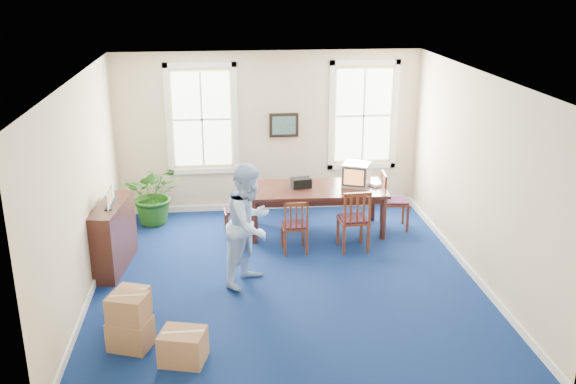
{
  "coord_description": "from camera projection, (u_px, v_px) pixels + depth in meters",
  "views": [
    {
      "loc": [
        -0.95,
        -9.12,
        4.61
      ],
      "look_at": [
        0.1,
        0.6,
        1.25
      ],
      "focal_mm": 40.0,
      "sensor_mm": 36.0,
      "label": 1
    }
  ],
  "objects": [
    {
      "name": "conference_table",
      "position": [
        316.0,
        210.0,
        11.92
      ],
      "size": [
        2.55,
        1.22,
        0.86
      ],
      "primitive_type": null,
      "rotation": [
        0.0,
        0.0,
        -0.03
      ],
      "color": "#3D1C16",
      "rests_on": "ground"
    },
    {
      "name": "potted_plant",
      "position": [
        155.0,
        194.0,
        12.25
      ],
      "size": [
        1.08,
        0.95,
        1.18
      ],
      "primitive_type": "imported",
      "rotation": [
        0.0,
        0.0,
        0.03
      ],
      "color": "#1C5013",
      "rests_on": "ground"
    },
    {
      "name": "window_left",
      "position": [
        202.0,
        119.0,
        12.46
      ],
      "size": [
        1.4,
        0.12,
        2.2
      ],
      "primitive_type": null,
      "color": "white",
      "rests_on": "ground"
    },
    {
      "name": "chair_end_left",
      "position": [
        236.0,
        210.0,
        11.75
      ],
      "size": [
        0.47,
        0.47,
        0.97
      ],
      "primitive_type": null,
      "rotation": [
        0.0,
        0.0,
        -1.5
      ],
      "color": "maroon",
      "rests_on": "ground"
    },
    {
      "name": "wall_front",
      "position": [
        319.0,
        281.0,
        6.6
      ],
      "size": [
        6.5,
        0.0,
        6.5
      ],
      "primitive_type": "plane",
      "rotation": [
        -1.57,
        0.0,
        0.0
      ],
      "color": "beige",
      "rests_on": "ground"
    },
    {
      "name": "chair_end_right",
      "position": [
        395.0,
        201.0,
        12.03
      ],
      "size": [
        0.53,
        0.53,
        1.09
      ],
      "primitive_type": null,
      "rotation": [
        0.0,
        0.0,
        1.48
      ],
      "color": "maroon",
      "rests_on": "ground"
    },
    {
      "name": "window_right",
      "position": [
        363.0,
        116.0,
        12.79
      ],
      "size": [
        1.4,
        0.12,
        2.2
      ],
      "primitive_type": null,
      "color": "white",
      "rests_on": "ground"
    },
    {
      "name": "equipment_bag",
      "position": [
        301.0,
        183.0,
        11.77
      ],
      "size": [
        0.38,
        0.28,
        0.18
      ],
      "primitive_type": "cube",
      "rotation": [
        0.0,
        0.0,
        0.15
      ],
      "color": "black",
      "rests_on": "conference_table"
    },
    {
      "name": "cardboard_boxes",
      "position": [
        146.0,
        315.0,
        8.31
      ],
      "size": [
        1.76,
        1.76,
        0.79
      ],
      "primitive_type": null,
      "rotation": [
        0.0,
        0.0,
        -0.34
      ],
      "color": "#A3734D",
      "rests_on": "ground"
    },
    {
      "name": "wall_left",
      "position": [
        81.0,
        190.0,
        9.35
      ],
      "size": [
        0.0,
        6.5,
        6.5
      ],
      "primitive_type": "plane",
      "rotation": [
        1.57,
        0.0,
        1.57
      ],
      "color": "beige",
      "rests_on": "ground"
    },
    {
      "name": "credenza",
      "position": [
        113.0,
        236.0,
        10.4
      ],
      "size": [
        0.59,
        1.45,
        1.1
      ],
      "primitive_type": "cube",
      "rotation": [
        0.0,
        0.0,
        -0.14
      ],
      "color": "#3D1C16",
      "rests_on": "ground"
    },
    {
      "name": "baseboard_left",
      "position": [
        94.0,
        285.0,
        9.85
      ],
      "size": [
        0.04,
        6.5,
        0.12
      ],
      "primitive_type": "cube",
      "color": "white",
      "rests_on": "ground"
    },
    {
      "name": "brochure_rack",
      "position": [
        110.0,
        196.0,
        10.18
      ],
      "size": [
        0.34,
        0.64,
        0.28
      ],
      "primitive_type": null,
      "rotation": [
        0.0,
        0.0,
        -0.38
      ],
      "color": "#99999E",
      "rests_on": "credenza"
    },
    {
      "name": "floor",
      "position": [
        286.0,
        279.0,
        10.17
      ],
      "size": [
        6.5,
        6.5,
        0.0
      ],
      "primitive_type": "plane",
      "color": "navy",
      "rests_on": "ground"
    },
    {
      "name": "game_console",
      "position": [
        375.0,
        184.0,
        11.88
      ],
      "size": [
        0.25,
        0.27,
        0.06
      ],
      "primitive_type": "cube",
      "rotation": [
        0.0,
        0.0,
        0.41
      ],
      "color": "white",
      "rests_on": "conference_table"
    },
    {
      "name": "baseboard_back",
      "position": [
        269.0,
        206.0,
        13.18
      ],
      "size": [
        6.0,
        0.04,
        0.12
      ],
      "primitive_type": "cube",
      "color": "white",
      "rests_on": "ground"
    },
    {
      "name": "wall_picture",
      "position": [
        284.0,
        125.0,
        12.64
      ],
      "size": [
        0.58,
        0.06,
        0.48
      ],
      "primitive_type": null,
      "color": "black",
      "rests_on": "ground"
    },
    {
      "name": "ceiling",
      "position": [
        286.0,
        77.0,
        9.13
      ],
      "size": [
        6.5,
        6.5,
        0.0
      ],
      "primitive_type": "plane",
      "rotation": [
        3.14,
        0.0,
        0.0
      ],
      "color": "white",
      "rests_on": "ground"
    },
    {
      "name": "chair_near_right",
      "position": [
        353.0,
        219.0,
        11.12
      ],
      "size": [
        0.53,
        0.53,
        1.11
      ],
      "primitive_type": null,
      "rotation": [
        0.0,
        0.0,
        3.2
      ],
      "color": "maroon",
      "rests_on": "ground"
    },
    {
      "name": "chair_near_left",
      "position": [
        294.0,
        225.0,
        11.04
      ],
      "size": [
        0.45,
        0.45,
        0.97
      ],
      "primitive_type": null,
      "rotation": [
        0.0,
        0.0,
        3.18
      ],
      "color": "maroon",
      "rests_on": "ground"
    },
    {
      "name": "crt_tv",
      "position": [
        356.0,
        174.0,
        11.84
      ],
      "size": [
        0.64,
        0.66,
        0.43
      ],
      "primitive_type": null,
      "rotation": [
        0.0,
        0.0,
        -0.41
      ],
      "color": "#B7B7BC",
      "rests_on": "conference_table"
    },
    {
      "name": "wall_back",
      "position": [
        269.0,
        132.0,
        12.71
      ],
      "size": [
        6.5,
        0.0,
        6.5
      ],
      "primitive_type": "plane",
      "rotation": [
        1.57,
        0.0,
        0.0
      ],
      "color": "beige",
      "rests_on": "ground"
    },
    {
      "name": "baseboard_right",
      "position": [
        467.0,
        267.0,
        10.46
      ],
      "size": [
        0.04,
        6.5,
        0.12
      ],
      "primitive_type": "cube",
      "color": "white",
      "rests_on": "ground"
    },
    {
      "name": "man",
      "position": [
        250.0,
        224.0,
        9.78
      ],
      "size": [
        1.14,
        1.19,
        1.93
      ],
      "primitive_type": "imported",
      "rotation": [
        0.0,
        0.0,
        0.95
      ],
      "color": "#A5C5F9",
      "rests_on": "ground"
    },
    {
      "name": "wall_right",
      "position": [
        477.0,
        177.0,
        9.96
      ],
      "size": [
        0.0,
        6.5,
        6.5
      ],
      "primitive_type": "plane",
      "rotation": [
        1.57,
        0.0,
        -1.57
      ],
      "color": "beige",
      "rests_on": "ground"
    }
  ]
}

